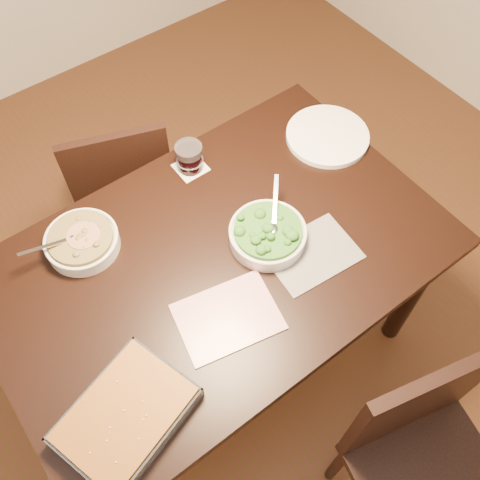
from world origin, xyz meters
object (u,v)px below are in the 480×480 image
at_px(table, 219,271).
at_px(stew_bowl, 82,241).
at_px(chair_near, 424,453).
at_px(broccoli_bowl, 268,234).
at_px(chair_far, 124,182).
at_px(wine_tumbler, 189,157).
at_px(dinner_plate, 327,136).
at_px(baking_dish, 126,416).

relative_size(table, stew_bowl, 5.51).
distance_m(table, chair_near, 0.82).
xyz_separation_m(broccoli_bowl, chair_far, (-0.17, 0.71, -0.32)).
bearing_deg(wine_tumbler, dinner_plate, -20.58).
bearing_deg(wine_tumbler, chair_near, -87.89).
relative_size(dinner_plate, chair_far, 0.36).
bearing_deg(stew_bowl, baking_dish, -106.33).
height_order(table, chair_far, chair_far).
xyz_separation_m(baking_dish, chair_far, (0.46, 0.93, -0.32)).
xyz_separation_m(stew_bowl, chair_near, (0.49, -1.06, -0.28)).
xyz_separation_m(broccoli_bowl, baking_dish, (-0.63, -0.22, -0.00)).
height_order(broccoli_bowl, baking_dish, broccoli_bowl).
relative_size(table, dinner_plate, 4.74).
relative_size(wine_tumbler, dinner_plate, 0.34).
distance_m(table, chair_far, 0.70).
distance_m(table, baking_dish, 0.55).
height_order(broccoli_bowl, chair_near, chair_near).
height_order(wine_tumbler, chair_near, chair_near).
relative_size(stew_bowl, chair_far, 0.31).
bearing_deg(dinner_plate, broccoli_bowl, -154.30).
distance_m(stew_bowl, dinner_plate, 0.92).
bearing_deg(chair_near, broccoli_bowl, 104.72).
bearing_deg(table, broccoli_bowl, -15.60).
height_order(table, dinner_plate, dinner_plate).
height_order(baking_dish, dinner_plate, baking_dish).
relative_size(stew_bowl, dinner_plate, 0.86).
relative_size(broccoli_bowl, dinner_plate, 0.82).
distance_m(stew_bowl, wine_tumbler, 0.45).
bearing_deg(dinner_plate, table, -164.30).
bearing_deg(table, wine_tumbler, 69.35).
distance_m(baking_dish, dinner_plate, 1.16).
distance_m(baking_dish, chair_near, 0.88).
distance_m(wine_tumbler, chair_far, 0.49).
xyz_separation_m(table, wine_tumbler, (0.13, 0.35, 0.15)).
distance_m(table, dinner_plate, 0.63).
distance_m(broccoli_bowl, dinner_plate, 0.49).
xyz_separation_m(wine_tumbler, dinner_plate, (0.47, -0.18, -0.05)).
bearing_deg(table, chair_far, 90.85).
height_order(table, baking_dish, baking_dish).
bearing_deg(broccoli_bowl, wine_tumbler, 94.09).
bearing_deg(stew_bowl, dinner_plate, -6.83).
xyz_separation_m(stew_bowl, baking_dish, (-0.16, -0.54, -0.00)).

